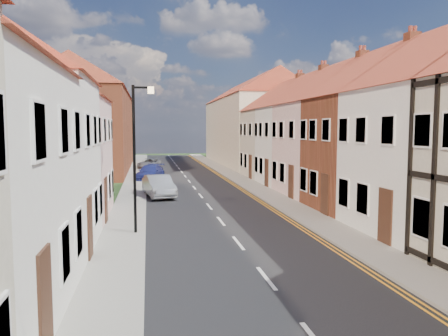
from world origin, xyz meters
name	(u,v)px	position (x,y,z in m)	size (l,w,h in m)	color
road	(201,196)	(0.00, 30.00, 0.01)	(7.00, 90.00, 0.02)	black
pavement_left	(132,197)	(-4.40, 30.00, 0.06)	(1.80, 90.00, 0.12)	#9E9990
pavement_right	(266,193)	(4.40, 30.00, 0.06)	(1.80, 90.00, 0.12)	#9E9990
cottage_r_cream_mid	(388,127)	(9.30, 23.50, 4.48)	(8.30, 5.20, 9.00)	brown
cottage_r_pink	(343,127)	(9.30, 28.90, 4.47)	(8.30, 6.00, 9.00)	#FFD2C9
cottage_r_white_far	(313,127)	(9.30, 34.30, 4.48)	(8.30, 5.20, 9.00)	white
cottage_r_cream_far	(290,128)	(9.30, 39.70, 4.47)	(8.30, 6.00, 9.00)	beige
cottage_l_pink	(19,129)	(-9.30, 23.85, 4.37)	(8.30, 6.30, 8.80)	#FFD2C9
block_right_far	(251,121)	(9.30, 55.00, 5.29)	(8.30, 24.20, 10.50)	beige
block_left_far	(90,120)	(-9.30, 50.00, 5.29)	(8.30, 24.20, 10.50)	brown
lamppost	(136,149)	(-3.81, 20.00, 3.54)	(0.88, 0.15, 6.00)	black
car_mid	(159,186)	(-2.70, 30.09, 0.70)	(1.48, 4.26, 1.40)	#A2A6AA
car_far	(150,172)	(-3.20, 39.79, 0.64)	(1.79, 4.40, 1.28)	navy
car_distant	(149,164)	(-3.20, 50.40, 0.57)	(1.90, 4.13, 1.15)	gray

